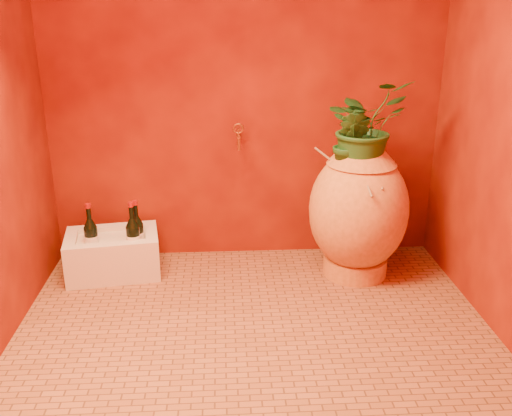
{
  "coord_description": "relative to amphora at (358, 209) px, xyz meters",
  "views": [
    {
      "loc": [
        -0.15,
        -2.6,
        1.63
      ],
      "look_at": [
        0.03,
        0.35,
        0.55
      ],
      "focal_mm": 40.0,
      "sensor_mm": 36.0,
      "label": 1
    }
  ],
  "objects": [
    {
      "name": "wall_back",
      "position": [
        -0.67,
        0.38,
        0.82
      ],
      "size": [
        2.5,
        0.02,
        2.5
      ],
      "primitive_type": "cube",
      "color": "#510B04",
      "rests_on": "ground"
    },
    {
      "name": "wine_bottle_b",
      "position": [
        -1.38,
        0.02,
        -0.16
      ],
      "size": [
        0.09,
        0.09,
        0.35
      ],
      "color": "black",
      "rests_on": "stone_basin"
    },
    {
      "name": "wine_bottle_c",
      "position": [
        -1.36,
        0.08,
        -0.16
      ],
      "size": [
        0.08,
        0.08,
        0.35
      ],
      "color": "black",
      "rests_on": "stone_basin"
    },
    {
      "name": "plant_main",
      "position": [
        0.0,
        0.0,
        0.52
      ],
      "size": [
        0.61,
        0.58,
        0.53
      ],
      "primitive_type": "imported",
      "rotation": [
        0.0,
        0.0,
        0.44
      ],
      "color": "#1C4E1F",
      "rests_on": "amphora"
    },
    {
      "name": "wall_tap",
      "position": [
        -0.72,
        0.3,
        0.4
      ],
      "size": [
        0.07,
        0.14,
        0.16
      ],
      "color": "#A66426",
      "rests_on": "wall_back"
    },
    {
      "name": "stone_basin",
      "position": [
        -1.52,
        0.1,
        -0.3
      ],
      "size": [
        0.61,
        0.46,
        0.27
      ],
      "rotation": [
        0.0,
        0.0,
        0.15
      ],
      "color": "beige",
      "rests_on": "floor"
    },
    {
      "name": "floor",
      "position": [
        -0.67,
        -0.62,
        -0.43
      ],
      "size": [
        2.5,
        2.5,
        0.0
      ],
      "primitive_type": "plane",
      "color": "brown",
      "rests_on": "ground"
    },
    {
      "name": "amphora",
      "position": [
        0.0,
        0.0,
        0.0
      ],
      "size": [
        0.78,
        0.78,
        0.87
      ],
      "rotation": [
        0.0,
        0.0,
        0.37
      ],
      "color": "#D6863C",
      "rests_on": "floor"
    },
    {
      "name": "wine_bottle_a",
      "position": [
        -1.63,
        0.04,
        -0.16
      ],
      "size": [
        0.08,
        0.08,
        0.34
      ],
      "color": "black",
      "rests_on": "stone_basin"
    },
    {
      "name": "plant_side",
      "position": [
        -0.08,
        -0.04,
        0.42
      ],
      "size": [
        0.27,
        0.26,
        0.38
      ],
      "primitive_type": "imported",
      "rotation": [
        0.0,
        0.0,
        -0.64
      ],
      "color": "#1C4E1F",
      "rests_on": "amphora"
    }
  ]
}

